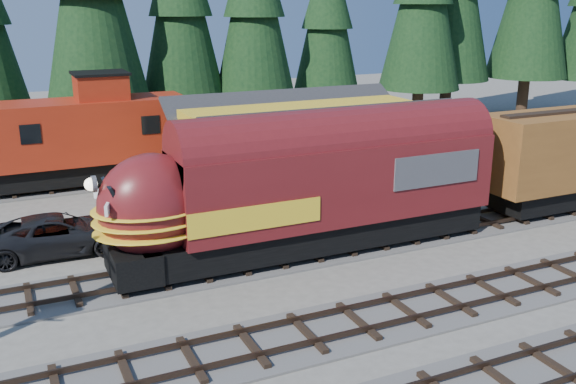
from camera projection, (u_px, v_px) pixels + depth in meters
name	position (u px, v px, depth m)	size (l,w,h in m)	color
ground	(429.00, 278.00, 23.57)	(120.00, 120.00, 0.00)	#6B665B
track_siding	(548.00, 210.00, 31.04)	(68.00, 3.20, 0.33)	#4C4947
track_spur	(80.00, 185.00, 35.22)	(32.00, 3.20, 0.33)	#4C4947
depot	(304.00, 144.00, 31.87)	(12.80, 7.00, 5.30)	gold
locomotive	(298.00, 194.00, 24.94)	(16.19, 3.22, 4.40)	black
caboose	(85.00, 135.00, 34.64)	(10.97, 3.18, 5.71)	black
pickup_truck_a	(58.00, 234.00, 25.69)	(2.66, 5.76, 1.60)	black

